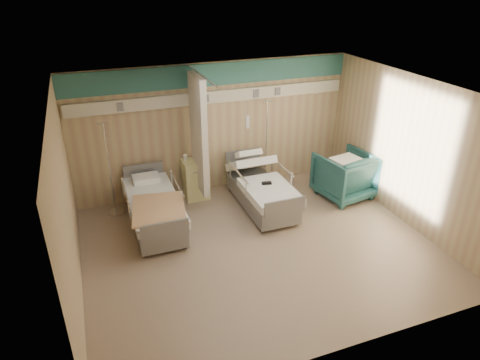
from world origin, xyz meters
name	(u,v)px	position (x,y,z in m)	size (l,w,h in m)	color
ground	(259,247)	(0.00, 0.00, 0.00)	(6.00, 5.00, 0.00)	gray
room_walls	(253,145)	(-0.03, 0.25, 1.86)	(6.04, 5.04, 2.82)	tan
bed_right	(262,193)	(0.60, 1.30, 0.32)	(1.00, 2.16, 0.63)	white
bed_left	(155,213)	(-1.60, 1.30, 0.32)	(1.00, 2.16, 0.63)	white
bedside_cabinet	(196,179)	(-0.55, 2.20, 0.42)	(0.50, 0.48, 0.85)	#F4F099
visitor_armchair	(345,175)	(2.45, 1.12, 0.50)	(1.06, 1.09, 0.99)	#1E4C4C
waffle_blanket	(348,153)	(2.47, 1.12, 1.02)	(0.59, 0.53, 0.07)	white
iv_stand_right	(265,167)	(1.11, 2.28, 0.40)	(0.35, 0.35, 1.96)	silver
iv_stand_left	(114,196)	(-2.26, 2.11, 0.39)	(0.34, 0.34, 1.92)	silver
call_remote	(267,183)	(0.61, 1.09, 0.65)	(0.19, 0.08, 0.04)	black
tan_blanket	(159,209)	(-1.58, 0.84, 0.65)	(0.91, 1.14, 0.04)	tan
toiletry_bag	(201,158)	(-0.43, 2.16, 0.91)	(0.23, 0.15, 0.13)	black
white_cup	(185,158)	(-0.72, 2.31, 0.91)	(0.08, 0.08, 0.12)	white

